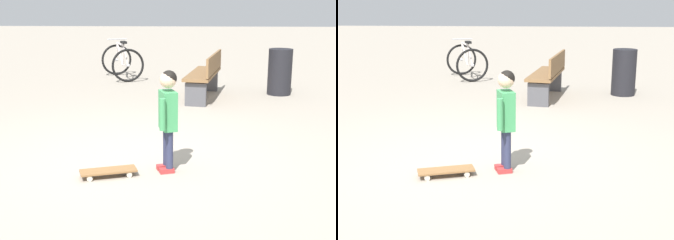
% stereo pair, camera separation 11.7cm
% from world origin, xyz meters
% --- Properties ---
extents(ground_plane, '(50.00, 50.00, 0.00)m').
position_xyz_m(ground_plane, '(0.00, 0.00, 0.00)').
color(ground_plane, '#9E9384').
extents(child_person, '(0.40, 0.23, 1.06)m').
position_xyz_m(child_person, '(-0.32, -0.32, 0.66)').
color(child_person, '#2D3351').
rests_on(child_person, ground).
extents(skateboard, '(0.36, 0.60, 0.07)m').
position_xyz_m(skateboard, '(-0.52, 0.28, 0.06)').
color(skateboard, olive).
rests_on(skateboard, ground).
extents(bicycle_near, '(1.26, 1.06, 0.85)m').
position_xyz_m(bicycle_near, '(5.51, 0.96, 0.38)').
color(bicycle_near, black).
rests_on(bicycle_near, ground).
extents(street_bench, '(1.65, 0.73, 0.80)m').
position_xyz_m(street_bench, '(3.43, -0.82, 0.42)').
color(street_bench, brown).
rests_on(street_bench, ground).
extents(trash_bin, '(0.44, 0.44, 0.85)m').
position_xyz_m(trash_bin, '(3.84, -2.21, 0.42)').
color(trash_bin, black).
rests_on(trash_bin, ground).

